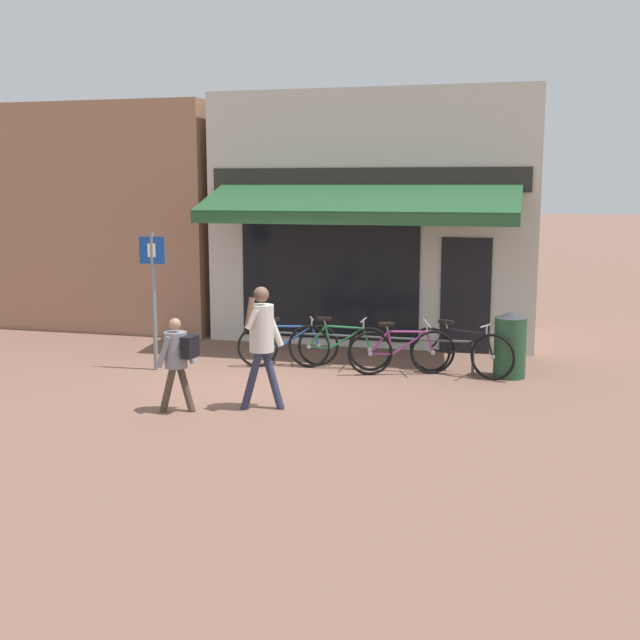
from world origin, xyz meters
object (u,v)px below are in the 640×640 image
object	(u,v)px
bicycle_green	(339,346)
bicycle_purple	(401,351)
bicycle_blue	(288,344)
bicycle_black	(460,351)
pedestrian_child	(178,354)
litter_bin	(510,344)
pedestrian_adult	(262,334)
parking_sign	(153,286)

from	to	relation	value
bicycle_green	bicycle_purple	size ratio (longest dim) A/B	1.04
bicycle_blue	bicycle_green	xyz separation A→B (m)	(0.89, 0.00, 0.02)
bicycle_purple	bicycle_blue	bearing A→B (deg)	155.70
bicycle_black	pedestrian_child	world-z (taller)	pedestrian_child
bicycle_black	bicycle_green	bearing A→B (deg)	-160.33
bicycle_blue	bicycle_green	world-z (taller)	bicycle_green
bicycle_black	litter_bin	bearing A→B (deg)	25.18
bicycle_purple	bicycle_green	bearing A→B (deg)	151.66
pedestrian_adult	litter_bin	size ratio (longest dim) A/B	1.60
bicycle_black	bicycle_purple	bearing A→B (deg)	-149.00
bicycle_green	litter_bin	distance (m)	2.77
bicycle_green	pedestrian_child	distance (m)	3.42
bicycle_purple	pedestrian_child	distance (m)	3.88
bicycle_blue	pedestrian_adult	distance (m)	2.75
pedestrian_child	bicycle_green	bearing A→B (deg)	-107.58
bicycle_blue	bicycle_black	xyz separation A→B (m)	(2.88, 0.05, 0.02)
bicycle_purple	parking_sign	xyz separation A→B (m)	(-4.00, -0.66, 1.00)
pedestrian_child	litter_bin	world-z (taller)	pedestrian_child
pedestrian_adult	bicycle_purple	bearing A→B (deg)	-116.23
pedestrian_adult	bicycle_green	bearing A→B (deg)	-94.32
pedestrian_adult	litter_bin	world-z (taller)	pedestrian_adult
litter_bin	parking_sign	world-z (taller)	parking_sign
bicycle_purple	pedestrian_child	world-z (taller)	pedestrian_child
bicycle_black	litter_bin	world-z (taller)	litter_bin
bicycle_green	bicycle_black	bearing A→B (deg)	-1.02
bicycle_green	litter_bin	size ratio (longest dim) A/B	1.65
bicycle_blue	parking_sign	size ratio (longest dim) A/B	0.72
parking_sign	pedestrian_adult	bearing A→B (deg)	-36.13
bicycle_purple	bicycle_black	size ratio (longest dim) A/B	0.97
pedestrian_adult	pedestrian_child	world-z (taller)	pedestrian_adult
pedestrian_adult	pedestrian_child	bearing A→B (deg)	27.33
pedestrian_child	bicycle_purple	bearing A→B (deg)	-123.10
pedestrian_child	litter_bin	size ratio (longest dim) A/B	1.22
bicycle_purple	pedestrian_adult	world-z (taller)	pedestrian_adult
bicycle_black	litter_bin	distance (m)	0.79
bicycle_blue	bicycle_black	bearing A→B (deg)	-19.41
pedestrian_child	bicycle_blue	bearing A→B (deg)	-92.77
litter_bin	pedestrian_adult	bearing A→B (deg)	-139.24
parking_sign	pedestrian_child	bearing A→B (deg)	-57.16
bicycle_blue	parking_sign	bearing A→B (deg)	-178.65
bicycle_blue	bicycle_purple	size ratio (longest dim) A/B	0.97
bicycle_black	pedestrian_child	distance (m)	4.67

